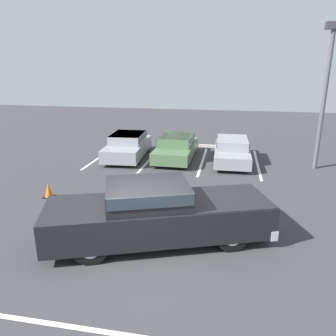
# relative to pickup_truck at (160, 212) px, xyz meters

# --- Properties ---
(ground_plane) EXTENTS (60.00, 60.00, 0.00)m
(ground_plane) POSITION_rel_pickup_truck_xyz_m (-0.33, -0.73, -0.88)
(ground_plane) COLOR #38383A
(stall_stripe_a) EXTENTS (0.12, 5.33, 0.01)m
(stall_stripe_a) POSITION_rel_pickup_truck_xyz_m (-5.09, 8.38, -0.87)
(stall_stripe_a) COLOR white
(stall_stripe_a) RESTS_ON ground_plane
(stall_stripe_b) EXTENTS (0.12, 5.33, 0.01)m
(stall_stripe_b) POSITION_rel_pickup_truck_xyz_m (-2.31, 8.38, -0.87)
(stall_stripe_b) COLOR white
(stall_stripe_b) RESTS_ON ground_plane
(stall_stripe_c) EXTENTS (0.12, 5.33, 0.01)m
(stall_stripe_c) POSITION_rel_pickup_truck_xyz_m (0.48, 8.38, -0.87)
(stall_stripe_c) COLOR white
(stall_stripe_c) RESTS_ON ground_plane
(stall_stripe_d) EXTENTS (0.12, 5.33, 0.01)m
(stall_stripe_d) POSITION_rel_pickup_truck_xyz_m (3.27, 8.38, -0.87)
(stall_stripe_d) COLOR white
(stall_stripe_d) RESTS_ON ground_plane
(aisle_stripe_foreground) EXTENTS (6.48, 0.12, 0.01)m
(aisle_stripe_foreground) POSITION_rel_pickup_truck_xyz_m (-0.02, -3.51, -0.87)
(aisle_stripe_foreground) COLOR white
(aisle_stripe_foreground) RESTS_ON ground_plane
(pickup_truck) EXTENTS (6.50, 4.01, 1.74)m
(pickup_truck) POSITION_rel_pickup_truck_xyz_m (0.00, 0.00, 0.00)
(pickup_truck) COLOR black
(pickup_truck) RESTS_ON ground_plane
(parked_sedan_a) EXTENTS (2.10, 4.32, 1.30)m
(parked_sedan_a) POSITION_rel_pickup_truck_xyz_m (-3.57, 8.37, -0.19)
(parked_sedan_a) COLOR gray
(parked_sedan_a) RESTS_ON ground_plane
(parked_sedan_b) EXTENTS (1.89, 4.35, 1.25)m
(parked_sedan_b) POSITION_rel_pickup_truck_xyz_m (-0.95, 8.61, -0.21)
(parked_sedan_b) COLOR #4C6B47
(parked_sedan_b) RESTS_ON ground_plane
(parked_sedan_c) EXTENTS (1.82, 4.41, 1.21)m
(parked_sedan_c) POSITION_rel_pickup_truck_xyz_m (1.97, 8.56, -0.22)
(parked_sedan_c) COLOR gray
(parked_sedan_c) RESTS_ON ground_plane
(light_post) EXTENTS (0.70, 0.36, 6.58)m
(light_post) POSITION_rel_pickup_truck_xyz_m (5.95, 8.15, 3.03)
(light_post) COLOR #515156
(light_post) RESTS_ON ground_plane
(traffic_cone) EXTENTS (0.40, 0.40, 0.58)m
(traffic_cone) POSITION_rel_pickup_truck_xyz_m (-4.80, 2.34, -0.61)
(traffic_cone) COLOR black
(traffic_cone) RESTS_ON ground_plane
(wheel_stop_curb) EXTENTS (1.96, 0.20, 0.14)m
(wheel_stop_curb) POSITION_rel_pickup_truck_xyz_m (0.96, 11.50, -0.81)
(wheel_stop_curb) COLOR #B7B2A8
(wheel_stop_curb) RESTS_ON ground_plane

